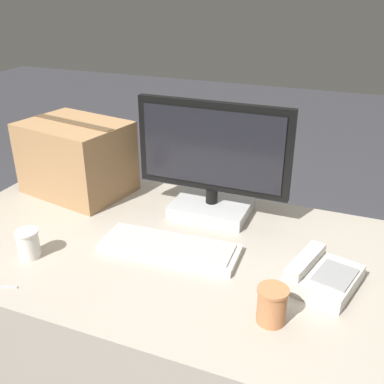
% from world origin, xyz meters
% --- Properties ---
extents(office_desk, '(1.80, 0.90, 0.74)m').
position_xyz_m(office_desk, '(0.00, 0.00, 0.37)').
color(office_desk, '#A89E8E').
rests_on(office_desk, ground_plane).
extents(monitor, '(0.56, 0.21, 0.43)m').
position_xyz_m(monitor, '(-0.02, 0.27, 0.93)').
color(monitor, '#B7B7B7').
rests_on(monitor, office_desk).
extents(keyboard, '(0.46, 0.18, 0.03)m').
position_xyz_m(keyboard, '(-0.06, -0.03, 0.75)').
color(keyboard, beige).
rests_on(keyboard, office_desk).
extents(desk_phone, '(0.22, 0.24, 0.08)m').
position_xyz_m(desk_phone, '(0.42, -0.03, 0.77)').
color(desk_phone, beige).
rests_on(desk_phone, office_desk).
extents(paper_cup_left, '(0.07, 0.07, 0.09)m').
position_xyz_m(paper_cup_left, '(-0.46, -0.22, 0.79)').
color(paper_cup_left, white).
rests_on(paper_cup_left, office_desk).
extents(paper_cup_right, '(0.08, 0.08, 0.10)m').
position_xyz_m(paper_cup_right, '(0.32, -0.23, 0.79)').
color(paper_cup_right, '#BC7547').
rests_on(paper_cup_right, office_desk).
extents(cardboard_box, '(0.45, 0.37, 0.29)m').
position_xyz_m(cardboard_box, '(-0.60, 0.25, 0.89)').
color(cardboard_box, '#9E754C').
rests_on(cardboard_box, office_desk).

